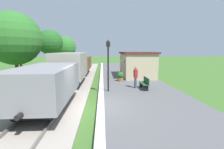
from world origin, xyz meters
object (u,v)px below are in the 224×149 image
station_hut (137,64)px  bench_near_hut (145,83)px  freight_train (71,69)px  tree_field_distant (65,47)px  person_waiting (136,76)px  potted_planter (120,76)px  lamp_post_near (108,56)px  tree_field_left (50,42)px  tree_trackside_mid (14,39)px  tree_trackside_far (19,42)px  bench_down_platform (125,68)px

station_hut → bench_near_hut: bearing=-96.1°
freight_train → tree_field_distant: 21.05m
freight_train → person_waiting: freight_train is taller
potted_planter → lamp_post_near: 4.57m
freight_train → tree_field_left: bearing=113.2°
freight_train → potted_planter: bearing=4.1°
person_waiting → tree_trackside_mid: tree_trackside_mid is taller
person_waiting → tree_trackside_far: tree_trackside_far is taller
bench_near_hut → tree_field_left: 21.66m
person_waiting → tree_trackside_mid: (-9.65, 1.33, 2.95)m
freight_train → bench_down_platform: size_ratio=12.93×
tree_field_distant → potted_planter: bearing=-64.3°
bench_down_platform → potted_planter: potted_planter is taller
freight_train → tree_field_distant: bearing=103.8°
person_waiting → tree_trackside_far: bearing=-40.6°
station_hut → potted_planter: 3.76m
lamp_post_near → tree_field_distant: 25.26m
person_waiting → tree_field_left: bearing=-61.2°
tree_trackside_far → tree_field_distant: tree_trackside_far is taller
bench_down_platform → tree_field_left: (-12.30, 6.78, 3.86)m
person_waiting → potted_planter: person_waiting is taller
bench_down_platform → person_waiting: (-0.63, -10.19, 0.46)m
tree_trackside_mid → tree_field_distant: bearing=92.3°
tree_field_left → tree_field_distant: 6.09m
station_hut → tree_trackside_far: bearing=167.1°
person_waiting → tree_field_distant: 25.33m
bench_near_hut → bench_down_platform: 10.63m
bench_near_hut → potted_planter: potted_planter is taller
freight_train → lamp_post_near: size_ratio=5.24×
potted_planter → tree_field_distant: bearing=115.7°
bench_near_hut → person_waiting: bearing=144.6°
bench_down_platform → tree_field_left: bearing=151.1°
freight_train → bench_down_platform: bearing=51.1°
potted_planter → tree_field_left: size_ratio=0.14×
bench_down_platform → tree_trackside_mid: 13.99m
tree_trackside_mid → tree_field_left: tree_field_left is taller
tree_trackside_far → freight_train: bearing=-40.8°
person_waiting → tree_trackside_mid: size_ratio=0.27×
freight_train → lamp_post_near: bearing=-46.7°
person_waiting → tree_trackside_mid: 10.17m
lamp_post_near → tree_trackside_far: 14.90m
station_hut → bench_down_platform: size_ratio=3.87×
tree_trackside_far → tree_field_distant: (2.58, 13.77, -0.37)m
lamp_post_near → potted_planter: bearing=71.2°
freight_train → tree_trackside_mid: tree_trackside_mid is taller
potted_planter → person_waiting: bearing=-73.4°
station_hut → lamp_post_near: (-3.48, -6.78, 1.15)m
freight_train → station_hut: size_ratio=3.34×
lamp_post_near → tree_trackside_far: bearing=137.3°
bench_near_hut → lamp_post_near: bearing=-170.2°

